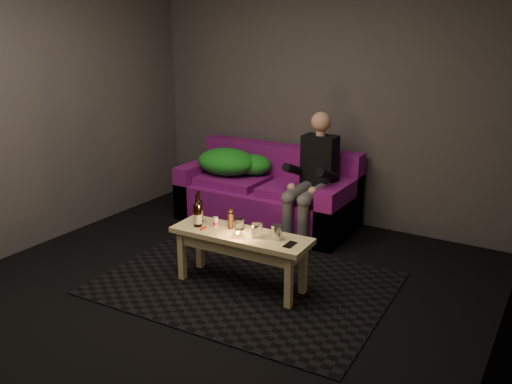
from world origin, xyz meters
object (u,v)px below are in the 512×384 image
person (313,175)px  beer_bottle_b (198,214)px  coffee_table (241,243)px  sofa (268,196)px  beer_bottle_a (199,211)px  steel_cup (277,232)px

person → beer_bottle_b: (-0.39, -1.31, -0.07)m
coffee_table → person: bearing=89.4°
sofa → coffee_table: sofa is taller
coffee_table → beer_bottle_b: (-0.37, -0.05, 0.18)m
beer_bottle_a → steel_cup: bearing=0.5°
person → steel_cup: (0.29, -1.22, -0.11)m
beer_bottle_a → person: bearing=70.5°
coffee_table → steel_cup: 0.33m
coffee_table → beer_bottle_a: beer_bottle_a is taller
person → steel_cup: size_ratio=10.96×
beer_bottle_b → steel_cup: (0.68, 0.09, -0.04)m
beer_bottle_a → steel_cup: (0.73, 0.01, -0.04)m
person → beer_bottle_b: size_ratio=4.50×
steel_cup → person: bearing=103.3°
person → beer_bottle_b: bearing=-106.4°
person → coffee_table: size_ratio=1.07×
beer_bottle_a → steel_cup: size_ratio=2.37×
sofa → beer_bottle_b: size_ratio=6.74×
sofa → person: size_ratio=1.50×
coffee_table → steel_cup: (0.30, 0.04, 0.14)m
sofa → beer_bottle_b: (0.18, -1.46, 0.28)m
beer_bottle_a → steel_cup: beer_bottle_a is taller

